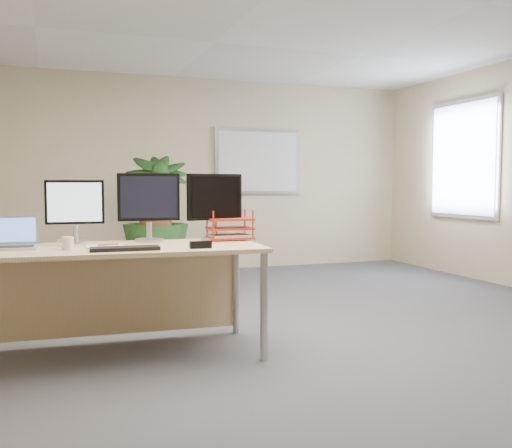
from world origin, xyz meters
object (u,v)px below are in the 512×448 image
object	(u,v)px
desk	(115,268)
monitor_left	(75,207)
floor_plant	(156,222)
laptop	(14,240)
monitor_right	(149,203)

from	to	relation	value
desk	monitor_left	bearing A→B (deg)	138.65
floor_plant	monitor_left	distance (m)	2.89
monitor_left	laptop	size ratio (longest dim) A/B	1.45
monitor_left	laptop	xyz separation A→B (m)	(-0.41, -0.19, -0.21)
desk	monitor_left	size ratio (longest dim) A/B	4.46
laptop	floor_plant	bearing A→B (deg)	62.94
desk	monitor_right	bearing A→B (deg)	31.79
desk	floor_plant	distance (m)	3.01
floor_plant	monitor_right	world-z (taller)	floor_plant
monitor_left	monitor_right	bearing A→B (deg)	-6.15
floor_plant	monitor_left	world-z (taller)	floor_plant
floor_plant	monitor_left	bearing A→B (deg)	-111.52
monitor_right	laptop	bearing A→B (deg)	-171.88
desk	monitor_right	distance (m)	0.57
floor_plant	laptop	bearing A→B (deg)	-117.06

